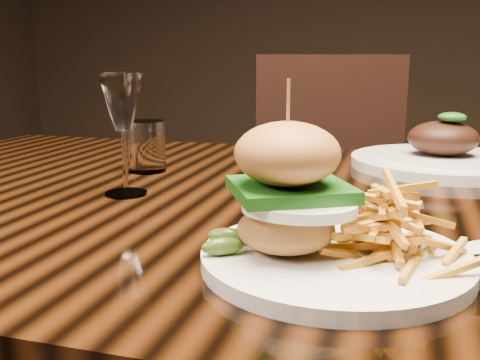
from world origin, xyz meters
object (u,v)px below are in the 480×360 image
(burger_plate, at_px, (333,219))
(far_dish, at_px, (442,157))
(chair_far, at_px, (331,195))
(dining_table, at_px, (312,252))
(wine_glass, at_px, (122,107))

(burger_plate, relative_size, far_dish, 0.80)
(chair_far, bearing_deg, dining_table, -98.42)
(burger_plate, relative_size, wine_glass, 1.47)
(burger_plate, relative_size, chair_far, 0.27)
(dining_table, relative_size, burger_plate, 6.25)
(dining_table, distance_m, far_dish, 0.36)
(burger_plate, height_order, far_dish, burger_plate)
(dining_table, bearing_deg, burger_plate, -76.87)
(dining_table, relative_size, wine_glass, 9.20)
(burger_plate, xyz_separation_m, wine_glass, (-0.32, 0.20, 0.08))
(wine_glass, xyz_separation_m, chair_far, (0.18, 0.93, -0.34))
(dining_table, distance_m, burger_plate, 0.28)
(wine_glass, relative_size, chair_far, 0.18)
(wine_glass, bearing_deg, far_dish, 37.63)
(wine_glass, distance_m, far_dish, 0.58)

